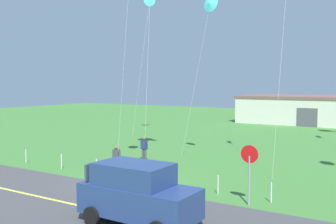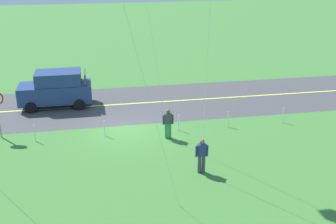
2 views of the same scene
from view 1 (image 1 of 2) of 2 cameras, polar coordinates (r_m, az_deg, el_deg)
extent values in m
cube|color=#3D7533|center=(20.86, -5.74, -10.30)|extent=(120.00, 120.00, 0.10)
cube|color=#424244|center=(17.98, -13.77, -12.61)|extent=(120.00, 7.00, 0.00)
cube|color=#E5E04C|center=(17.98, -13.77, -12.60)|extent=(120.00, 0.16, 0.00)
cube|color=navy|center=(14.90, -4.13, -12.48)|extent=(4.40, 1.90, 1.10)
cube|color=navy|center=(14.80, -4.94, -8.80)|extent=(2.73, 1.75, 0.80)
cube|color=#334756|center=(14.19, -1.38, -9.35)|extent=(0.10, 1.62, 0.64)
cube|color=#334756|center=(15.80, -9.68, -8.00)|extent=(0.10, 1.62, 0.60)
cylinder|color=black|center=(15.09, 2.63, -14.45)|extent=(0.68, 0.22, 0.68)
cylinder|color=black|center=(16.61, -6.21, -12.71)|extent=(0.68, 0.22, 0.68)
cylinder|color=black|center=(15.24, -10.79, -14.33)|extent=(0.68, 0.22, 0.68)
cylinder|color=gray|center=(17.39, 11.51, -9.57)|extent=(0.08, 0.08, 2.10)
cylinder|color=red|center=(17.16, 11.57, -5.91)|extent=(0.76, 0.04, 0.76)
cylinder|color=white|center=(17.18, 11.60, -5.90)|extent=(0.62, 0.01, 0.62)
cylinder|color=#3F3F47|center=(26.66, -3.59, -6.08)|extent=(0.16, 0.16, 0.82)
cylinder|color=#3F3F47|center=(26.56, -3.27, -6.12)|extent=(0.16, 0.16, 0.82)
cube|color=navy|center=(26.49, -3.43, -4.63)|extent=(0.36, 0.22, 0.56)
cylinder|color=navy|center=(26.64, -3.86, -4.70)|extent=(0.10, 0.10, 0.52)
cylinder|color=navy|center=(26.37, -3.01, -4.79)|extent=(0.10, 0.10, 0.52)
sphere|color=brown|center=(26.44, -3.44, -3.80)|extent=(0.22, 0.22, 0.22)
cylinder|color=#338C4C|center=(23.24, -7.54, -7.64)|extent=(0.16, 0.16, 0.82)
cylinder|color=#338C4C|center=(23.13, -7.19, -7.70)|extent=(0.16, 0.16, 0.82)
cube|color=#3F3F47|center=(23.05, -7.38, -5.99)|extent=(0.36, 0.22, 0.56)
cylinder|color=#3F3F47|center=(23.21, -7.84, -6.05)|extent=(0.10, 0.10, 0.52)
cylinder|color=#3F3F47|center=(22.91, -6.92, -6.18)|extent=(0.10, 0.10, 0.52)
sphere|color=brown|center=(22.99, -7.39, -5.03)|extent=(0.22, 0.22, 0.22)
cylinder|color=silver|center=(26.52, -2.97, 5.84)|extent=(0.02, 0.82, 11.85)
cylinder|color=silver|center=(21.86, -6.19, 8.93)|extent=(1.95, 0.78, 13.96)
cylinder|color=silver|center=(22.31, 16.23, 12.08)|extent=(0.63, 1.08, 16.57)
cylinder|color=silver|center=(26.45, 3.88, 4.00)|extent=(2.43, 0.62, 10.16)
cone|color=#4CD8D8|center=(26.11, 6.04, 15.20)|extent=(1.16, 0.62, 1.11)
cylinder|color=silver|center=(38.29, -3.90, 6.16)|extent=(1.21, 1.31, 12.96)
cone|color=#4CD8D8|center=(39.24, -2.64, 15.66)|extent=(0.94, 0.99, 1.11)
cube|color=beige|center=(54.38, 20.41, 0.17)|extent=(18.00, 10.00, 3.20)
cube|color=brown|center=(54.29, 20.45, 2.02)|extent=(18.36, 10.20, 0.30)
cube|color=#4C4C51|center=(49.59, 19.23, -0.74)|extent=(2.40, 0.12, 2.20)
cylinder|color=silver|center=(27.38, -19.63, -5.96)|extent=(0.05, 0.05, 0.90)
cylinder|color=silver|center=(24.96, -14.99, -6.84)|extent=(0.05, 0.05, 0.90)
cylinder|color=silver|center=(23.02, -10.19, -7.69)|extent=(0.05, 0.05, 0.90)
cylinder|color=silver|center=(20.62, -1.89, -9.02)|extent=(0.05, 0.05, 0.90)
cylinder|color=silver|center=(18.93, 7.16, -10.26)|extent=(0.05, 0.05, 0.90)
cylinder|color=silver|center=(18.05, 14.53, -11.07)|extent=(0.05, 0.05, 0.90)
camera|label=2|loc=(38.58, 15.87, 9.89)|focal=44.30mm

